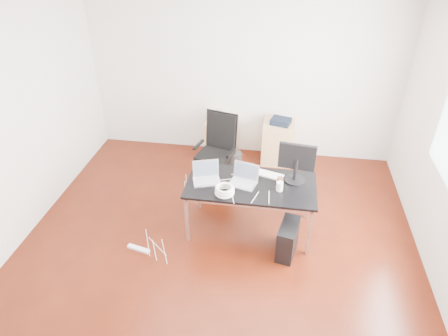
# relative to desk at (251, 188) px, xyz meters

# --- Properties ---
(room_shell) EXTENTS (5.00, 5.00, 5.00)m
(room_shell) POSITION_rel_desk_xyz_m (-0.32, -0.42, 0.73)
(room_shell) COLOR #3D1106
(room_shell) RESTS_ON ground
(desk) EXTENTS (1.60, 0.80, 0.73)m
(desk) POSITION_rel_desk_xyz_m (0.00, 0.00, 0.00)
(desk) COLOR black
(desk) RESTS_ON ground
(office_chair) EXTENTS (0.59, 0.61, 1.08)m
(office_chair) POSITION_rel_desk_xyz_m (-0.61, 1.07, -0.07)
(office_chair) COLOR black
(office_chair) RESTS_ON ground
(filing_cabinet_left) EXTENTS (0.50, 0.50, 0.70)m
(filing_cabinet_left) POSITION_rel_desk_xyz_m (-0.66, 1.81, -0.33)
(filing_cabinet_left) COLOR tan
(filing_cabinet_left) RESTS_ON ground
(filing_cabinet_right) EXTENTS (0.50, 0.50, 0.70)m
(filing_cabinet_right) POSITION_rel_desk_xyz_m (0.28, 1.81, -0.33)
(filing_cabinet_right) COLOR tan
(filing_cabinet_right) RESTS_ON ground
(pc_tower) EXTENTS (0.28, 0.48, 0.44)m
(pc_tower) POSITION_rel_desk_xyz_m (0.50, -0.36, -0.46)
(pc_tower) COLOR black
(pc_tower) RESTS_ON ground
(wastebasket) EXTENTS (0.29, 0.29, 0.28)m
(wastebasket) POSITION_rel_desk_xyz_m (-0.39, 1.47, -0.54)
(wastebasket) COLOR black
(wastebasket) RESTS_ON ground
(power_strip) EXTENTS (0.31, 0.13, 0.04)m
(power_strip) POSITION_rel_desk_xyz_m (-1.33, -0.61, -0.66)
(power_strip) COLOR white
(power_strip) RESTS_ON ground
(laptop_left) EXTENTS (0.39, 0.34, 0.23)m
(laptop_left) POSITION_rel_desk_xyz_m (-0.57, 0.00, 0.11)
(laptop_left) COLOR silver
(laptop_left) RESTS_ON desk
(laptop_right) EXTENTS (0.39, 0.33, 0.23)m
(laptop_right) POSITION_rel_desk_xyz_m (-0.09, 0.02, 0.11)
(laptop_right) COLOR silver
(laptop_right) RESTS_ON desk
(monitor) EXTENTS (0.45, 0.26, 0.51)m
(monitor) POSITION_rel_desk_xyz_m (0.53, 0.18, 0.34)
(monitor) COLOR black
(monitor) RESTS_ON desk
(keyboard) EXTENTS (0.46, 0.26, 0.02)m
(keyboard) POSITION_rel_desk_xyz_m (0.17, 0.24, 0.06)
(keyboard) COLOR white
(keyboard) RESTS_ON desk
(cup_white) EXTENTS (0.09, 0.09, 0.12)m
(cup_white) POSITION_rel_desk_xyz_m (0.35, -0.08, 0.11)
(cup_white) COLOR white
(cup_white) RESTS_ON desk
(cup_brown) EXTENTS (0.09, 0.09, 0.10)m
(cup_brown) POSITION_rel_desk_xyz_m (0.35, 0.05, 0.10)
(cup_brown) COLOR brown
(cup_brown) RESTS_ON desk
(cable_coil) EXTENTS (0.24, 0.24, 0.11)m
(cable_coil) POSITION_rel_desk_xyz_m (-0.29, -0.25, 0.11)
(cable_coil) COLOR white
(cable_coil) RESTS_ON desk
(power_adapter) EXTENTS (0.08, 0.08, 0.03)m
(power_adapter) POSITION_rel_desk_xyz_m (-0.22, -0.18, 0.07)
(power_adapter) COLOR white
(power_adapter) RESTS_ON desk
(speaker) EXTENTS (0.10, 0.10, 0.18)m
(speaker) POSITION_rel_desk_xyz_m (-0.70, 1.79, 0.11)
(speaker) COLOR #9E9E9E
(speaker) RESTS_ON filing_cabinet_left
(navy_garment) EXTENTS (0.35, 0.31, 0.09)m
(navy_garment) POSITION_rel_desk_xyz_m (0.30, 1.79, 0.07)
(navy_garment) COLOR black
(navy_garment) RESTS_ON filing_cabinet_right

